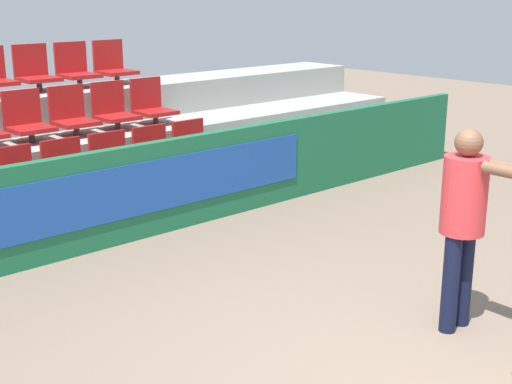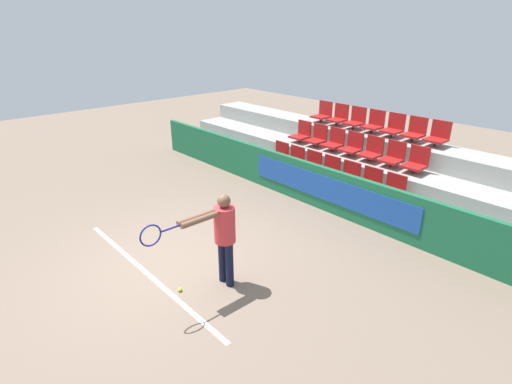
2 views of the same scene
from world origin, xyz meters
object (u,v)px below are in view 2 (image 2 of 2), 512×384
stadium_chair_3 (329,170)px  stadium_chair_11 (372,151)px  stadium_chair_13 (416,162)px  stadium_chair_2 (311,165)px  stadium_chair_6 (392,190)px  stadium_chair_20 (438,136)px  stadium_chair_18 (394,127)px  stadium_chair_9 (334,141)px  stadium_chair_15 (339,116)px  stadium_chair_8 (317,137)px  stadium_chair_7 (302,133)px  stadium_chair_5 (369,183)px  tennis_player (221,231)px  stadium_chair_12 (393,156)px  tennis_ball (180,290)px  stadium_chair_17 (374,123)px  stadium_chair_4 (348,177)px  stadium_chair_10 (352,146)px  stadium_chair_19 (415,131)px  stadium_chair_16 (356,120)px  stadium_chair_14 (323,113)px  stadium_chair_1 (294,160)px  stadium_chair_0 (279,155)px

stadium_chair_3 → stadium_chair_11: 1.15m
stadium_chair_13 → stadium_chair_2: bearing=-158.4°
stadium_chair_6 → stadium_chair_20: (0.00, 1.80, 0.88)m
stadium_chair_2 → stadium_chair_18: (1.14, 1.80, 0.88)m
stadium_chair_3 → stadium_chair_9: stadium_chair_9 is taller
stadium_chair_2 → stadium_chair_9: size_ratio=1.00×
stadium_chair_15 → stadium_chair_8: bearing=-90.0°
stadium_chair_15 → stadium_chair_7: bearing=-122.2°
stadium_chair_2 → stadium_chair_5: size_ratio=1.00×
stadium_chair_8 → tennis_player: bearing=-66.0°
stadium_chair_6 → stadium_chair_12: bearing=122.2°
stadium_chair_9 → tennis_ball: size_ratio=8.87×
stadium_chair_17 → stadium_chair_18: size_ratio=1.00×
stadium_chair_4 → stadium_chair_13: size_ratio=1.00×
stadium_chair_8 → stadium_chair_17: bearing=38.4°
stadium_chair_3 → stadium_chair_9: bearing=122.2°
stadium_chair_11 → stadium_chair_8: bearing=180.0°
stadium_chair_11 → stadium_chair_9: bearing=180.0°
stadium_chair_6 → stadium_chair_13: size_ratio=1.00×
stadium_chair_17 → stadium_chair_10: bearing=-90.0°
stadium_chair_15 → stadium_chair_19: size_ratio=1.00×
stadium_chair_16 → stadium_chair_15: bearing=180.0°
stadium_chair_5 → stadium_chair_18: (-0.57, 1.80, 0.88)m
stadium_chair_11 → stadium_chair_14: bearing=158.4°
stadium_chair_15 → tennis_ball: bearing=-73.6°
stadium_chair_5 → stadium_chair_3: bearing=180.0°
stadium_chair_3 → stadium_chair_6: size_ratio=1.00×
stadium_chair_9 → stadium_chair_12: size_ratio=1.00×
stadium_chair_1 → stadium_chair_8: (0.00, 0.90, 0.44)m
stadium_chair_4 → stadium_chair_11: bearing=90.0°
stadium_chair_10 → stadium_chair_0: bearing=-152.1°
stadium_chair_2 → stadium_chair_5: (1.71, 0.00, 0.00)m
stadium_chair_10 → stadium_chair_20: bearing=27.9°
stadium_chair_18 → stadium_chair_5: bearing=-72.5°
stadium_chair_10 → stadium_chair_13: (1.71, 0.00, 0.00)m
stadium_chair_3 → stadium_chair_5: 1.14m
stadium_chair_10 → stadium_chair_14: 1.98m
stadium_chair_8 → stadium_chair_3: bearing=-38.4°
stadium_chair_7 → stadium_chair_13: size_ratio=1.00×
stadium_chair_8 → stadium_chair_11: same height
stadium_chair_0 → stadium_chair_12: size_ratio=1.00×
stadium_chair_1 → stadium_chair_7: bearing=122.2°
stadium_chair_5 → stadium_chair_12: (0.00, 0.90, 0.44)m
stadium_chair_17 → stadium_chair_8: bearing=-141.6°
stadium_chair_3 → stadium_chair_17: bearing=90.0°
stadium_chair_2 → tennis_ball: stadium_chair_2 is taller
stadium_chair_10 → stadium_chair_13: 1.71m
stadium_chair_7 → stadium_chair_19: 3.02m
stadium_chair_2 → stadium_chair_20: bearing=38.4°
stadium_chair_4 → stadium_chair_15: stadium_chair_15 is taller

